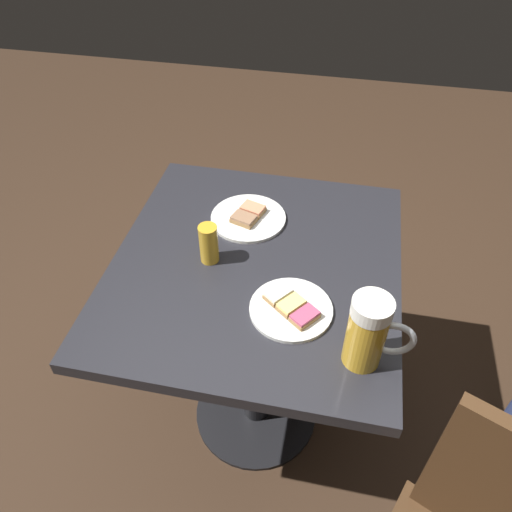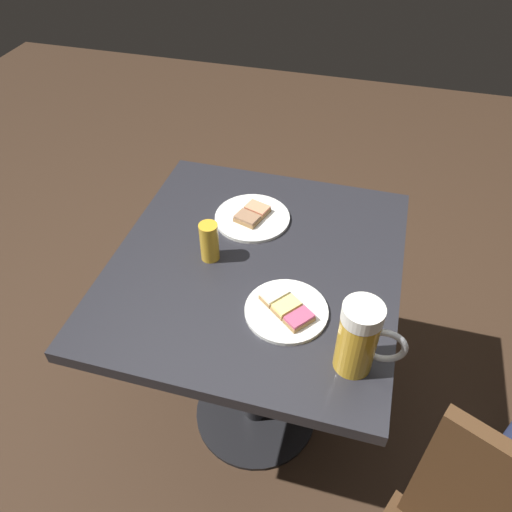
# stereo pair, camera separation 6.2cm
# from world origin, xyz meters

# --- Properties ---
(ground_plane) EXTENTS (6.00, 6.00, 0.00)m
(ground_plane) POSITION_xyz_m (0.00, 0.00, 0.00)
(ground_plane) COLOR #382619
(cafe_table) EXTENTS (0.81, 0.75, 0.78)m
(cafe_table) POSITION_xyz_m (0.00, 0.00, 0.62)
(cafe_table) COLOR black
(cafe_table) RESTS_ON ground_plane
(plate_near) EXTENTS (0.20, 0.20, 0.03)m
(plate_near) POSITION_xyz_m (-0.15, -0.12, 0.79)
(plate_near) COLOR white
(plate_near) RESTS_ON cafe_table
(plate_far) EXTENTS (0.22, 0.22, 0.03)m
(plate_far) POSITION_xyz_m (0.17, 0.06, 0.79)
(plate_far) COLOR white
(plate_far) RESTS_ON cafe_table
(beer_mug) EXTENTS (0.09, 0.15, 0.19)m
(beer_mug) POSITION_xyz_m (-0.25, -0.29, 0.87)
(beer_mug) COLOR gold
(beer_mug) RESTS_ON cafe_table
(beer_glass_small) EXTENTS (0.05, 0.05, 0.11)m
(beer_glass_small) POSITION_xyz_m (-0.02, 0.12, 0.83)
(beer_glass_small) COLOR gold
(beer_glass_small) RESTS_ON cafe_table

